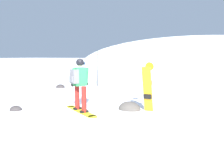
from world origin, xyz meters
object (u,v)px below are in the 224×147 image
(rock_dark, at_px, (16,110))
(rock_mid, at_px, (129,109))
(rock_small, at_px, (60,88))
(piste_marker_near, at_px, (97,66))
(snowboarder_main, at_px, (79,83))
(spare_snowboard, at_px, (148,87))

(rock_dark, distance_m, rock_mid, 3.78)
(rock_mid, bearing_deg, rock_dark, -154.22)
(rock_mid, distance_m, rock_small, 6.06)
(rock_mid, height_order, rock_small, rock_mid)
(rock_small, bearing_deg, piste_marker_near, 40.01)
(rock_mid, bearing_deg, rock_small, 149.77)
(snowboarder_main, bearing_deg, rock_dark, -160.92)
(snowboarder_main, relative_size, rock_dark, 4.04)
(rock_dark, bearing_deg, rock_small, 111.25)
(rock_dark, xyz_separation_m, rock_mid, (3.41, 1.65, 0.00))
(snowboarder_main, relative_size, rock_small, 3.27)
(piste_marker_near, relative_size, rock_mid, 2.84)
(spare_snowboard, relative_size, rock_small, 3.05)
(piste_marker_near, xyz_separation_m, rock_small, (-1.64, -1.38, -1.22))
(spare_snowboard, bearing_deg, piste_marker_near, 133.10)
(rock_dark, distance_m, rock_small, 5.04)
(spare_snowboard, xyz_separation_m, rock_dark, (-4.05, -1.54, -0.81))
(snowboarder_main, height_order, rock_mid, snowboarder_main)
(snowboarder_main, bearing_deg, piste_marker_near, 112.57)
(snowboarder_main, distance_m, piste_marker_near, 5.82)
(snowboarder_main, xyz_separation_m, piste_marker_near, (-2.23, 5.36, 0.30))
(rock_small, bearing_deg, rock_dark, -68.75)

